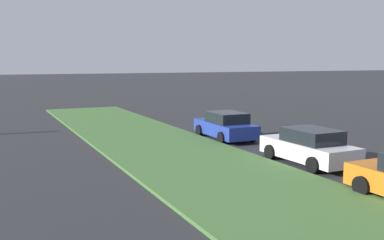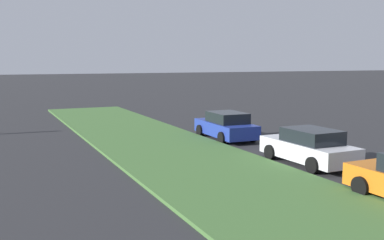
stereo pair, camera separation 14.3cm
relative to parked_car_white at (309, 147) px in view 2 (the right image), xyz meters
name	(u,v)px [view 2 (the right image)]	position (x,y,z in m)	size (l,w,h in m)	color
grass_median	(304,216)	(-5.06, 4.23, -0.66)	(60.00, 6.00, 0.12)	#477238
parked_car_white	(309,147)	(0.00, 0.00, 0.00)	(4.33, 2.08, 1.47)	silver
parked_car_blue	(226,126)	(6.63, 0.20, 0.00)	(4.34, 2.10, 1.47)	#23389E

